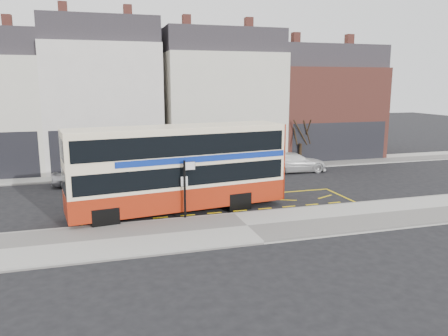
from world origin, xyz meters
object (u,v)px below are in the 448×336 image
object	(u,v)px
car_grey	(212,166)
bus_stop_post	(186,183)
double_decker_bus	(179,167)
car_white	(294,162)
street_tree_right	(301,125)
car_silver	(83,176)

from	to	relation	value
car_grey	bus_stop_post	bearing A→B (deg)	147.40
double_decker_bus	car_white	world-z (taller)	double_decker_bus
car_grey	street_tree_right	distance (m)	8.18
street_tree_right	double_decker_bus	bearing A→B (deg)	-139.31
car_grey	street_tree_right	bearing A→B (deg)	-87.22
car_silver	street_tree_right	distance (m)	16.44
double_decker_bus	car_grey	size ratio (longest dim) A/B	2.89
car_white	street_tree_right	world-z (taller)	street_tree_right
car_silver	street_tree_right	world-z (taller)	street_tree_right
car_white	street_tree_right	distance (m)	3.74
car_grey	car_silver	bearing A→B (deg)	84.49
car_white	car_silver	bearing A→B (deg)	92.42
car_silver	bus_stop_post	bearing A→B (deg)	-147.41
car_silver	car_white	size ratio (longest dim) A/B	0.78
double_decker_bus	street_tree_right	world-z (taller)	street_tree_right
bus_stop_post	car_silver	size ratio (longest dim) A/B	0.73
bus_stop_post	car_grey	bearing A→B (deg)	65.77
car_white	street_tree_right	xyz separation A→B (m)	(1.65, 2.34, 2.40)
street_tree_right	car_white	bearing A→B (deg)	-125.27
double_decker_bus	car_grey	bearing A→B (deg)	56.68
bus_stop_post	car_silver	distance (m)	9.88
double_decker_bus	car_grey	world-z (taller)	double_decker_bus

